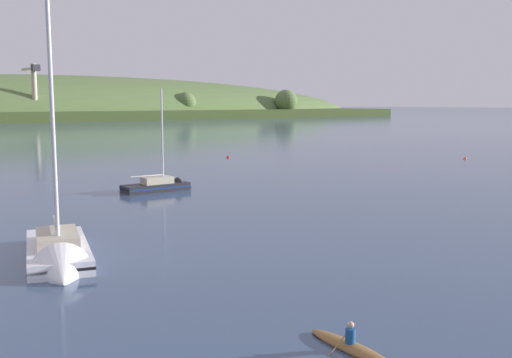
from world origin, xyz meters
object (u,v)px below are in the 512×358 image
at_px(dockside_crane, 34,92).
at_px(sailboat_far_left, 163,188).
at_px(mooring_buoy_off_fishing_boat, 228,158).
at_px(mooring_buoy_foreground, 465,159).
at_px(canoe_with_paddler, 350,346).
at_px(sailboat_near_mooring, 59,259).

relative_size(dockside_crane, sailboat_far_left, 2.32).
bearing_deg(mooring_buoy_off_fishing_boat, dockside_crane, 85.85).
height_order(sailboat_far_left, mooring_buoy_foreground, sailboat_far_left).
bearing_deg(sailboat_far_left, canoe_with_paddler, -107.55).
relative_size(canoe_with_paddler, mooring_buoy_off_fishing_boat, 6.12).
relative_size(dockside_crane, mooring_buoy_off_fishing_boat, 39.51).
height_order(sailboat_near_mooring, sailboat_far_left, sailboat_near_mooring).
xyz_separation_m(dockside_crane, canoe_with_paddler, (-41.60, -231.95, -11.41)).
xyz_separation_m(sailboat_far_left, mooring_buoy_foreground, (46.35, 3.99, -0.18)).
xyz_separation_m(sailboat_near_mooring, mooring_buoy_foreground, (60.21, 23.02, -0.26)).
bearing_deg(dockside_crane, canoe_with_paddler, 164.28).
bearing_deg(canoe_with_paddler, mooring_buoy_off_fishing_boat, -30.62).
relative_size(sailboat_near_mooring, mooring_buoy_off_fishing_boat, 24.37).
bearing_deg(sailboat_near_mooring, mooring_buoy_off_fishing_boat, 152.91).
height_order(sailboat_far_left, mooring_buoy_off_fishing_boat, sailboat_far_left).
bearing_deg(canoe_with_paddler, sailboat_near_mooring, 15.04).
bearing_deg(sailboat_far_left, mooring_buoy_foreground, 1.84).
distance_m(dockside_crane, sailboat_far_left, 201.01).
bearing_deg(sailboat_near_mooring, sailboat_far_left, 155.69).
height_order(dockside_crane, mooring_buoy_off_fishing_boat, dockside_crane).
xyz_separation_m(dockside_crane, mooring_buoy_foreground, (13.51, -194.00, -11.52)).
bearing_deg(mooring_buoy_off_fishing_boat, mooring_buoy_foreground, -36.27).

